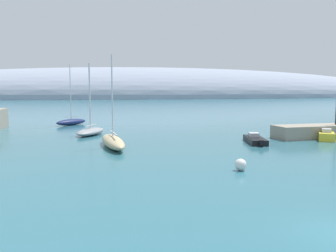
# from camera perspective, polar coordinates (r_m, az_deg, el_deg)

# --- Properties ---
(distant_ridge) EXTENTS (348.66, 71.23, 34.32)m
(distant_ridge) POSITION_cam_1_polar(r_m,az_deg,el_deg) (213.20, -3.43, 4.43)
(distant_ridge) COLOR #8E99AD
(distant_ridge) RESTS_ON ground
(sailboat_navy_near_shore) EXTENTS (5.12, 5.08, 9.27)m
(sailboat_navy_near_shore) POSITION_cam_1_polar(r_m,az_deg,el_deg) (58.65, -14.76, 0.68)
(sailboat_navy_near_shore) COLOR navy
(sailboat_navy_near_shore) RESTS_ON water
(sailboat_sand_mid_mooring) EXTENTS (2.71, 8.50, 8.87)m
(sailboat_sand_mid_mooring) POSITION_cam_1_polar(r_m,az_deg,el_deg) (35.97, -8.54, -2.36)
(sailboat_sand_mid_mooring) COLOR #C6B284
(sailboat_sand_mid_mooring) RESTS_ON water
(sailboat_grey_end_of_line) EXTENTS (4.47, 6.34, 8.68)m
(sailboat_grey_end_of_line) POSITION_cam_1_polar(r_m,az_deg,el_deg) (45.86, -11.92, -0.73)
(sailboat_grey_end_of_line) COLOR gray
(sailboat_grey_end_of_line) RESTS_ON water
(motorboat_black_foreground) EXTENTS (2.63, 5.45, 0.96)m
(motorboat_black_foreground) POSITION_cam_1_polar(r_m,az_deg,el_deg) (39.65, 13.35, -2.07)
(motorboat_black_foreground) COLOR black
(motorboat_black_foreground) RESTS_ON water
(motorboat_yellow_alongside_breakwater) EXTENTS (3.64, 4.72, 1.28)m
(motorboat_yellow_alongside_breakwater) POSITION_cam_1_polar(r_m,az_deg,el_deg) (44.67, 23.26, -1.30)
(motorboat_yellow_alongside_breakwater) COLOR yellow
(motorboat_yellow_alongside_breakwater) RESTS_ON water
(mooring_buoy_white) EXTENTS (0.83, 0.83, 0.83)m
(mooring_buoy_white) POSITION_cam_1_polar(r_m,az_deg,el_deg) (26.27, 11.18, -5.90)
(mooring_buoy_white) COLOR silver
(mooring_buoy_white) RESTS_ON water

